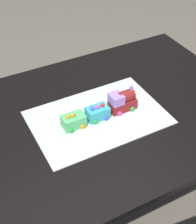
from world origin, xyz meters
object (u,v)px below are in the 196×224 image
object	(u,v)px
dining_table	(106,128)
cake_car_gondola_turquoise	(97,113)
cake_locomotive	(122,101)
cake_car_flatbed_mint_green	(73,121)

from	to	relation	value
dining_table	cake_car_gondola_turquoise	xyz separation A→B (m)	(0.06, 0.02, 0.14)
cake_locomotive	cake_car_flatbed_mint_green	bearing A→B (deg)	0.00
dining_table	cake_car_gondola_turquoise	bearing A→B (deg)	18.43
cake_car_flatbed_mint_green	cake_car_gondola_turquoise	bearing A→B (deg)	180.00
cake_car_flatbed_mint_green	dining_table	bearing A→B (deg)	-173.63
cake_car_flatbed_mint_green	cake_locomotive	bearing A→B (deg)	-180.00
dining_table	cake_car_flatbed_mint_green	distance (m)	0.23
cake_car_gondola_turquoise	cake_locomotive	bearing A→B (deg)	-180.00
cake_locomotive	cake_car_flatbed_mint_green	size ratio (longest dim) A/B	1.40
dining_table	cake_locomotive	bearing A→B (deg)	164.00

